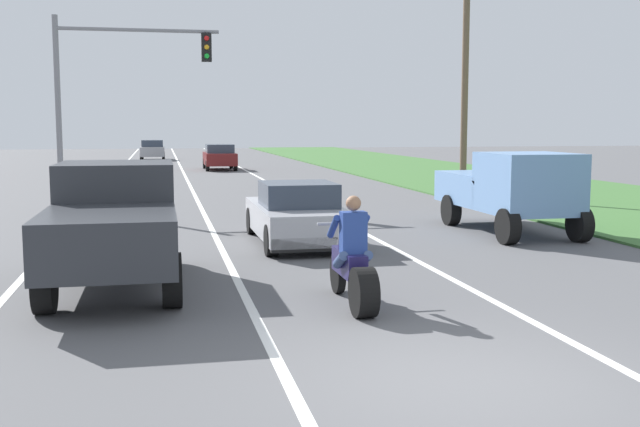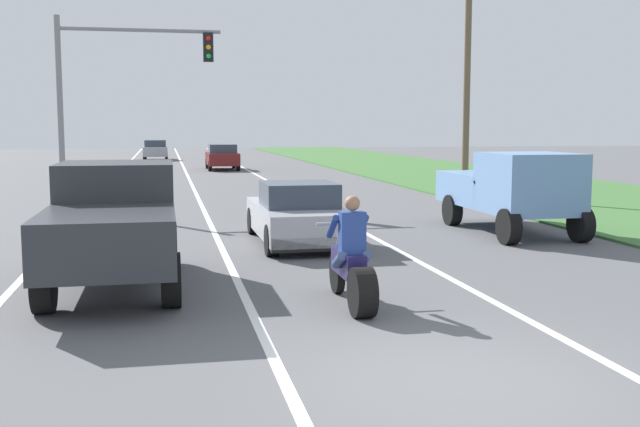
{
  "view_description": "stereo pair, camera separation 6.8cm",
  "coord_description": "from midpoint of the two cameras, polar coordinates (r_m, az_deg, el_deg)",
  "views": [
    {
      "loc": [
        -3.02,
        -6.99,
        2.62
      ],
      "look_at": [
        -0.17,
        6.56,
        1.0
      ],
      "focal_mm": 42.59,
      "sensor_mm": 36.0,
      "label": 1
    },
    {
      "loc": [
        -2.95,
        -7.0,
        2.62
      ],
      "look_at": [
        -0.17,
        6.56,
        1.0
      ],
      "focal_mm": 42.59,
      "sensor_mm": 36.0,
      "label": 2
    }
  ],
  "objects": [
    {
      "name": "ground_plane",
      "position": [
        8.04,
        11.17,
        -12.45
      ],
      "size": [
        160.0,
        160.0,
        0.0
      ],
      "primitive_type": "plane",
      "color": "#565659"
    },
    {
      "name": "lane_stripe_left_solid",
      "position": [
        27.23,
        -16.61,
        0.87
      ],
      "size": [
        0.14,
        120.0,
        0.01
      ],
      "primitive_type": "cube",
      "color": "white",
      "rests_on": "ground"
    },
    {
      "name": "lane_stripe_right_solid",
      "position": [
        27.54,
        -1.52,
        1.21
      ],
      "size": [
        0.14,
        120.0,
        0.01
      ],
      "primitive_type": "cube",
      "color": "white",
      "rests_on": "ground"
    },
    {
      "name": "lane_stripe_centre_dashed",
      "position": [
        27.15,
        -9.02,
        1.05
      ],
      "size": [
        0.14,
        120.0,
        0.01
      ],
      "primitive_type": "cube",
      "color": "white",
      "rests_on": "ground"
    },
    {
      "name": "grass_verge_right",
      "position": [
        30.95,
        17.27,
        1.56
      ],
      "size": [
        10.0,
        120.0,
        0.06
      ],
      "primitive_type": "cube",
      "color": "#3D6B33",
      "rests_on": "ground"
    },
    {
      "name": "motorcycle_with_rider",
      "position": [
        10.93,
        2.6,
        -4.01
      ],
      "size": [
        0.7,
        2.21,
        1.62
      ],
      "color": "black",
      "rests_on": "ground"
    },
    {
      "name": "sports_car_silver",
      "position": [
        16.82,
        -1.56,
        -0.13
      ],
      "size": [
        1.84,
        4.3,
        1.37
      ],
      "color": "#B7B7BC",
      "rests_on": "ground"
    },
    {
      "name": "pickup_truck_left_lane_dark_grey",
      "position": [
        12.65,
        -15.07,
        -0.42
      ],
      "size": [
        2.02,
        4.8,
        1.98
      ],
      "color": "#2D3035",
      "rests_on": "ground"
    },
    {
      "name": "pickup_truck_right_shoulder_light_blue",
      "position": [
        19.02,
        14.27,
        1.9
      ],
      "size": [
        2.02,
        4.8,
        1.98
      ],
      "color": "#6B93C6",
      "rests_on": "ground"
    },
    {
      "name": "traffic_light_mast_near",
      "position": [
        25.17,
        -15.27,
        9.65
      ],
      "size": [
        5.12,
        0.34,
        6.0
      ],
      "color": "gray",
      "rests_on": "ground"
    },
    {
      "name": "utility_pole_roadside",
      "position": [
        27.86,
        11.06,
        10.2
      ],
      "size": [
        0.24,
        0.24,
        8.8
      ],
      "primitive_type": "cylinder",
      "color": "brown",
      "rests_on": "ground"
    },
    {
      "name": "distant_car_far_ahead",
      "position": [
        45.11,
        -7.31,
        4.26
      ],
      "size": [
        1.8,
        4.0,
        1.5
      ],
      "color": "maroon",
      "rests_on": "ground"
    },
    {
      "name": "distant_car_further_ahead",
      "position": [
        58.82,
        -12.23,
        4.71
      ],
      "size": [
        1.8,
        4.0,
        1.5
      ],
      "color": "#99999E",
      "rests_on": "ground"
    }
  ]
}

